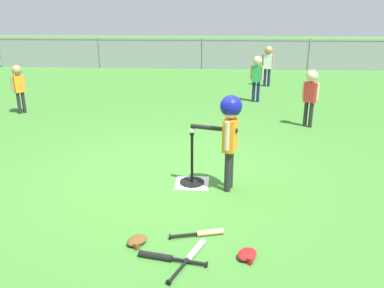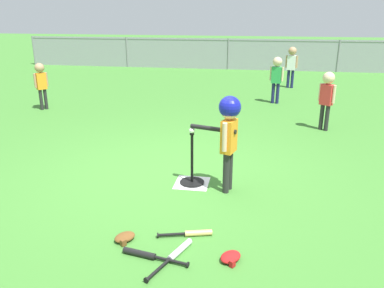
{
  "view_description": "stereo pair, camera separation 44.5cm",
  "coord_description": "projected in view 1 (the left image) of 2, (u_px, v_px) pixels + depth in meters",
  "views": [
    {
      "loc": [
        0.71,
        -4.95,
        2.18
      ],
      "look_at": [
        0.37,
        -0.26,
        0.55
      ],
      "focal_mm": 36.39,
      "sensor_mm": 36.0,
      "label": 1
    },
    {
      "loc": [
        1.15,
        -4.9,
        2.18
      ],
      "look_at": [
        0.37,
        -0.26,
        0.55
      ],
      "focal_mm": 36.39,
      "sensor_mm": 36.0,
      "label": 2
    }
  ],
  "objects": [
    {
      "name": "fielder_deep_right",
      "position": [
        311.0,
        91.0,
        7.41
      ],
      "size": [
        0.27,
        0.24,
        1.11
      ],
      "color": "#262626",
      "rests_on": "ground_plane"
    },
    {
      "name": "fielder_deep_left",
      "position": [
        18.0,
        83.0,
        8.41
      ],
      "size": [
        0.23,
        0.25,
        1.06
      ],
      "color": "#262626",
      "rests_on": "ground_plane"
    },
    {
      "name": "spare_bat_black",
      "position": [
        163.0,
        257.0,
        3.57
      ],
      "size": [
        0.65,
        0.18,
        0.06
      ],
      "color": "black",
      "rests_on": "ground_plane"
    },
    {
      "name": "outfield_fence",
      "position": [
        202.0,
        53.0,
        14.8
      ],
      "size": [
        16.06,
        0.06,
        1.15
      ],
      "color": "slate",
      "rests_on": "ground_plane"
    },
    {
      "name": "baseball_on_tee",
      "position": [
        192.0,
        130.0,
        4.92
      ],
      "size": [
        0.07,
        0.07,
        0.07
      ],
      "primitive_type": "sphere",
      "color": "white",
      "rests_on": "batting_tee"
    },
    {
      "name": "glove_by_plate",
      "position": [
        247.0,
        254.0,
        3.6
      ],
      "size": [
        0.26,
        0.27,
        0.07
      ],
      "color": "#B21919",
      "rests_on": "ground_plane"
    },
    {
      "name": "fielder_near_left",
      "position": [
        268.0,
        61.0,
        11.4
      ],
      "size": [
        0.34,
        0.23,
        1.17
      ],
      "color": "#191E4C",
      "rests_on": "ground_plane"
    },
    {
      "name": "home_plate",
      "position": [
        192.0,
        183.0,
        5.16
      ],
      "size": [
        0.44,
        0.44,
        0.01
      ],
      "primitive_type": "cube",
      "color": "white",
      "rests_on": "ground_plane"
    },
    {
      "name": "batter_child",
      "position": [
        230.0,
        124.0,
        4.71
      ],
      "size": [
        0.63,
        0.34,
        1.22
      ],
      "color": "#262626",
      "rests_on": "ground_plane"
    },
    {
      "name": "fielder_near_right",
      "position": [
        257.0,
        73.0,
        9.46
      ],
      "size": [
        0.32,
        0.22,
        1.12
      ],
      "color": "#191E4C",
      "rests_on": "ground_plane"
    },
    {
      "name": "batting_tee",
      "position": [
        192.0,
        175.0,
        5.12
      ],
      "size": [
        0.32,
        0.32,
        0.69
      ],
      "color": "black",
      "rests_on": "ground_plane"
    },
    {
      "name": "spare_bat_wood",
      "position": [
        204.0,
        233.0,
        3.95
      ],
      "size": [
        0.55,
        0.2,
        0.06
      ],
      "color": "#DBB266",
      "rests_on": "ground_plane"
    },
    {
      "name": "ground_plane",
      "position": [
        167.0,
        174.0,
        5.43
      ],
      "size": [
        60.0,
        60.0,
        0.0
      ],
      "primitive_type": "plane",
      "color": "#3D7A2D"
    },
    {
      "name": "spare_bat_silver",
      "position": [
        192.0,
        254.0,
        3.61
      ],
      "size": [
        0.31,
        0.66,
        0.06
      ],
      "color": "silver",
      "rests_on": "ground_plane"
    },
    {
      "name": "glove_near_bats",
      "position": [
        137.0,
        241.0,
        3.81
      ],
      "size": [
        0.26,
        0.27,
        0.07
      ],
      "color": "brown",
      "rests_on": "ground_plane"
    }
  ]
}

